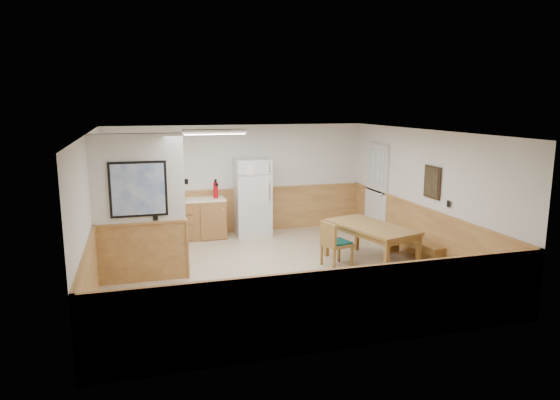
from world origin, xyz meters
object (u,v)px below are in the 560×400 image
object	(u,v)px
dining_table	(371,230)
dining_chair	(333,241)
refrigerator	(252,197)
dining_bench	(415,244)
soap_bottle	(140,197)
fire_extinguisher	(216,190)

from	to	relation	value
dining_table	dining_chair	xyz separation A→B (m)	(-0.74, 0.04, -0.16)
refrigerator	dining_bench	bearing A→B (deg)	-46.46
refrigerator	dining_table	world-z (taller)	refrigerator
refrigerator	dining_chair	world-z (taller)	refrigerator
refrigerator	dining_chair	distance (m)	2.83
dining_table	dining_bench	size ratio (longest dim) A/B	1.32
refrigerator	dining_table	bearing A→B (deg)	-57.22
dining_table	dining_bench	bearing A→B (deg)	-21.97
soap_bottle	dining_bench	bearing A→B (deg)	-30.13
dining_table	refrigerator	bearing A→B (deg)	105.67
refrigerator	soap_bottle	distance (m)	2.46
refrigerator	fire_extinguisher	bearing A→B (deg)	179.79
refrigerator	dining_bench	size ratio (longest dim) A/B	1.18
dining_bench	dining_chair	distance (m)	1.63
dining_table	fire_extinguisher	distance (m)	3.70
refrigerator	dining_bench	distance (m)	3.80
soap_bottle	dining_table	bearing A→B (deg)	-34.27
fire_extinguisher	dining_chair	bearing A→B (deg)	-35.39
dining_table	dining_bench	xyz separation A→B (m)	(0.88, -0.10, -0.32)
dining_table	dining_chair	bearing A→B (deg)	161.22
dining_bench	dining_chair	world-z (taller)	dining_chair
dining_bench	soap_bottle	world-z (taller)	soap_bottle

